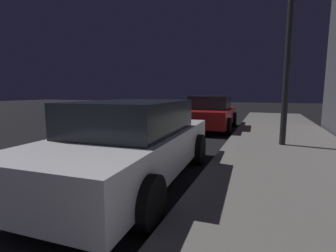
% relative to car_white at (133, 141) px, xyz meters
% --- Properties ---
extents(car_white, '(2.20, 4.58, 1.43)m').
position_rel_car_white_xyz_m(car_white, '(0.00, 0.00, 0.00)').
color(car_white, silver).
rests_on(car_white, ground).
extents(car_red, '(2.07, 4.07, 1.43)m').
position_rel_car_white_xyz_m(car_red, '(0.00, 6.58, -0.01)').
color(car_red, maroon).
rests_on(car_red, ground).
extents(street_lamp, '(0.44, 0.44, 5.37)m').
position_rel_car_white_xyz_m(street_lamp, '(2.64, 3.60, 3.00)').
color(street_lamp, black).
rests_on(street_lamp, sidewalk).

